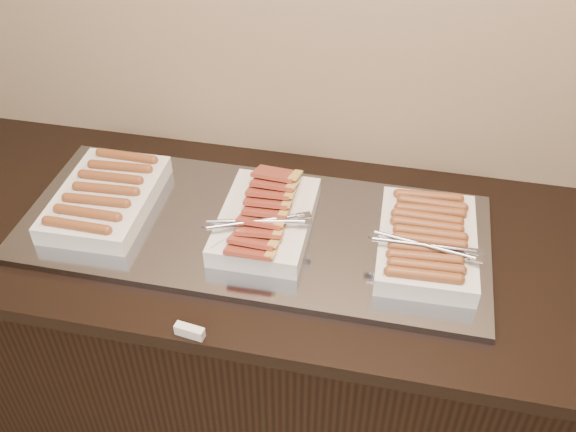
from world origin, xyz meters
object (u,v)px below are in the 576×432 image
object	(u,v)px
warming_tray	(253,229)
dish_right	(427,241)
counter	(266,342)
dish_center	(265,219)
dish_left	(106,197)

from	to	relation	value
warming_tray	dish_right	size ratio (longest dim) A/B	3.35
counter	dish_right	size ratio (longest dim) A/B	5.76
counter	dish_right	bearing A→B (deg)	-0.54
dish_right	dish_center	bearing A→B (deg)	178.33
dish_left	dish_right	world-z (taller)	dish_right
counter	warming_tray	xyz separation A→B (m)	(-0.03, 0.00, 0.46)
dish_left	dish_right	xyz separation A→B (m)	(0.84, -0.00, 0.00)
dish_left	dish_center	distance (m)	0.44
warming_tray	dish_right	bearing A→B (deg)	-0.51
counter	warming_tray	world-z (taller)	warming_tray
warming_tray	dish_center	xyz separation A→B (m)	(0.03, -0.00, 0.04)
dish_left	dish_center	bearing A→B (deg)	-1.93
dish_center	dish_right	world-z (taller)	dish_center
warming_tray	dish_center	size ratio (longest dim) A/B	3.31
dish_left	dish_right	bearing A→B (deg)	-1.63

